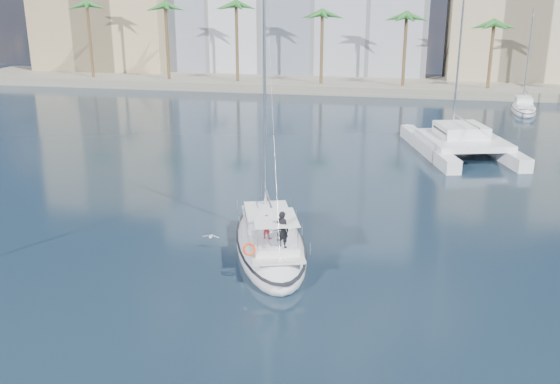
# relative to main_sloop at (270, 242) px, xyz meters

# --- Properties ---
(ground) EXTENTS (160.00, 160.00, 0.00)m
(ground) POSITION_rel_main_sloop_xyz_m (0.36, -0.94, -0.53)
(ground) COLOR black
(ground) RESTS_ON ground
(quay) EXTENTS (120.00, 14.00, 1.20)m
(quay) POSITION_rel_main_sloop_xyz_m (0.36, 60.06, 0.07)
(quay) COLOR gray
(quay) RESTS_ON ground
(building_tan_left) EXTENTS (22.00, 14.00, 22.00)m
(building_tan_left) POSITION_rel_main_sloop_xyz_m (-41.64, 68.06, 10.47)
(building_tan_left) COLOR tan
(building_tan_left) RESTS_ON ground
(building_beige) EXTENTS (20.00, 14.00, 20.00)m
(building_beige) POSITION_rel_main_sloop_xyz_m (22.36, 69.06, 9.47)
(building_beige) COLOR tan
(building_beige) RESTS_ON ground
(palm_left) EXTENTS (3.60, 3.60, 12.30)m
(palm_left) POSITION_rel_main_sloop_xyz_m (-33.64, 56.06, 9.75)
(palm_left) COLOR brown
(palm_left) RESTS_ON ground
(palm_centre) EXTENTS (3.60, 3.60, 12.30)m
(palm_centre) POSITION_rel_main_sloop_xyz_m (0.36, 56.06, 9.75)
(palm_centre) COLOR brown
(palm_centre) RESTS_ON ground
(main_sloop) EXTENTS (7.03, 12.01, 16.99)m
(main_sloop) POSITION_rel_main_sloop_xyz_m (0.00, 0.00, 0.00)
(main_sloop) COLOR white
(main_sloop) RESTS_ON ground
(catamaran) EXTENTS (10.37, 15.13, 19.87)m
(catamaran) POSITION_rel_main_sloop_xyz_m (11.66, 24.32, 0.66)
(catamaran) COLOR white
(catamaran) RESTS_ON ground
(seagull) EXTENTS (0.97, 0.42, 0.18)m
(seagull) POSITION_rel_main_sloop_xyz_m (-3.21, -0.41, 0.24)
(seagull) COLOR silver
(seagull) RESTS_ON ground
(moored_yacht_a) EXTENTS (3.37, 9.52, 11.90)m
(moored_yacht_a) POSITION_rel_main_sloop_xyz_m (20.36, 46.06, -0.53)
(moored_yacht_a) COLOR white
(moored_yacht_a) RESTS_ON ground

